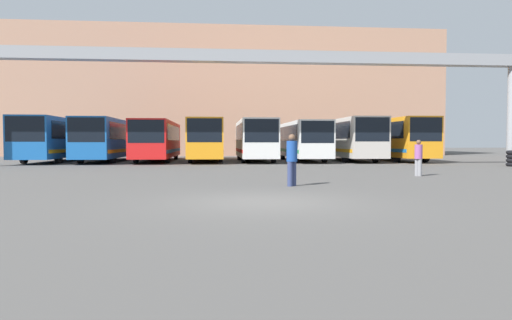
{
  "coord_description": "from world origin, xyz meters",
  "views": [
    {
      "loc": [
        -1.16,
        -11.12,
        1.48
      ],
      "look_at": [
        1.48,
        18.4,
        0.3
      ],
      "focal_mm": 32.0,
      "sensor_mm": 36.0,
      "label": 1
    }
  ],
  "objects": [
    {
      "name": "ground_plane",
      "position": [
        0.0,
        0.0,
        0.0
      ],
      "size": [
        200.0,
        200.0,
        0.0
      ],
      "primitive_type": "plane",
      "color": "#514F4C"
    },
    {
      "name": "building_backdrop",
      "position": [
        0.0,
        42.9,
        6.88
      ],
      "size": [
        47.98,
        12.0,
        13.75
      ],
      "color": "tan",
      "rests_on": "ground"
    },
    {
      "name": "overhead_gantry",
      "position": [
        0.0,
        15.96,
        5.89
      ],
      "size": [
        35.38,
        0.8,
        6.87
      ],
      "color": "gray",
      "rests_on": "ground"
    },
    {
      "name": "bus_slot_0",
      "position": [
        -12.96,
        24.28,
        1.84
      ],
      "size": [
        2.62,
        11.8,
        3.18
      ],
      "color": "#1959A5",
      "rests_on": "ground"
    },
    {
      "name": "bus_slot_1",
      "position": [
        -9.26,
        24.1,
        1.8
      ],
      "size": [
        2.52,
        11.43,
        3.12
      ],
      "color": "#1959A5",
      "rests_on": "ground"
    },
    {
      "name": "bus_slot_2",
      "position": [
        -5.55,
        24.34,
        1.73
      ],
      "size": [
        2.52,
        11.9,
        2.99
      ],
      "color": "red",
      "rests_on": "ground"
    },
    {
      "name": "bus_slot_3",
      "position": [
        -1.85,
        24.42,
        1.79
      ],
      "size": [
        2.47,
        12.08,
        3.1
      ],
      "color": "orange",
      "rests_on": "ground"
    },
    {
      "name": "bus_slot_4",
      "position": [
        1.85,
        23.5,
        1.77
      ],
      "size": [
        2.47,
        10.22,
        3.08
      ],
      "color": "silver",
      "rests_on": "ground"
    },
    {
      "name": "bus_slot_5",
      "position": [
        5.55,
        23.84,
        1.72
      ],
      "size": [
        2.43,
        10.91,
        2.97
      ],
      "color": "silver",
      "rests_on": "ground"
    },
    {
      "name": "bus_slot_6",
      "position": [
        9.26,
        24.08,
        1.85
      ],
      "size": [
        2.57,
        11.39,
        3.22
      ],
      "color": "beige",
      "rests_on": "ground"
    },
    {
      "name": "bus_slot_7",
      "position": [
        12.96,
        23.64,
        1.86
      ],
      "size": [
        2.47,
        10.51,
        3.24
      ],
      "color": "orange",
      "rests_on": "ground"
    },
    {
      "name": "pedestrian_far_center",
      "position": [
        1.38,
        3.91,
        0.92
      ],
      "size": [
        0.36,
        0.36,
        1.74
      ],
      "rotation": [
        0.0,
        0.0,
        3.81
      ],
      "color": "navy",
      "rests_on": "ground"
    },
    {
      "name": "pedestrian_mid_right",
      "position": [
        7.59,
        7.86,
        0.83
      ],
      "size": [
        0.33,
        0.33,
        1.57
      ],
      "rotation": [
        0.0,
        0.0,
        2.13
      ],
      "color": "gray",
      "rests_on": "ground"
    }
  ]
}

